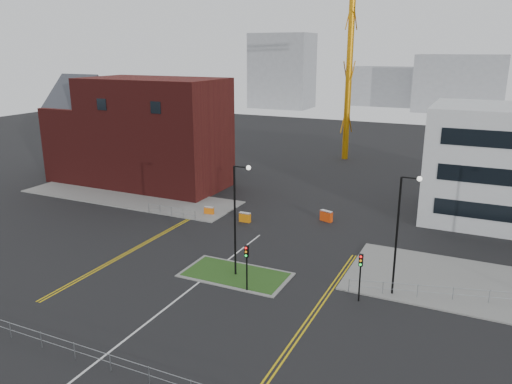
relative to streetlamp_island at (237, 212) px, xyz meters
The scene contains 24 objects.
ground 9.91m from the streetlamp_island, 105.50° to the right, with size 200.00×200.00×0.00m, color black.
pavement_left 26.80m from the streetlamp_island, 147.78° to the left, with size 28.00×8.00×0.12m, color slate.
pavement_right 21.35m from the streetlamp_island, 16.87° to the left, with size 24.00×10.00×0.12m, color slate.
island_kerb 5.38m from the streetlamp_island, behind, with size 8.60×4.60×0.08m, color slate.
grass_island 5.36m from the streetlamp_island, behind, with size 8.00×4.00×0.12m, color #1D4918.
brick_building 32.20m from the streetlamp_island, 141.56° to the left, with size 24.20×10.07×14.24m.
streetlamp_island is the anchor object (origin of this frame).
streetlamp_right_near 12.17m from the streetlamp_island, ahead, with size 1.46×0.36×9.18m.
traffic_light_island 3.92m from the streetlamp_island, 48.59° to the right, with size 0.28×0.33×3.65m.
traffic_light_right 10.19m from the streetlamp_island, ahead, with size 0.28×0.33×3.65m.
railing_front 14.91m from the streetlamp_island, 99.00° to the right, with size 24.05×0.05×1.10m.
railing_left 17.22m from the streetlamp_island, 142.89° to the left, with size 6.05×0.05×1.10m.
railing_right 19.18m from the streetlamp_island, 10.84° to the left, with size 19.05×5.05×1.10m.
centre_line 8.38m from the streetlamp_island, 110.29° to the right, with size 0.15×30.00×0.01m, color silver.
yellow_left_a 12.61m from the streetlamp_island, 169.89° to the left, with size 0.12×24.00×0.01m, color gold.
yellow_left_b 12.35m from the streetlamp_island, 169.62° to the left, with size 0.12×24.00×0.01m, color gold.
yellow_right_a 9.29m from the streetlamp_island, 15.36° to the right, with size 0.12×20.00×0.01m, color gold.
yellow_right_b 9.53m from the streetlamp_island, 14.78° to the right, with size 0.12×20.00×0.01m, color gold.
skyline_a 119.82m from the streetlamp_island, 110.65° to the left, with size 18.00×12.00×22.00m, color gray.
skyline_b 122.28m from the streetlamp_island, 86.35° to the left, with size 24.00×12.00×16.00m, color gray.
skyline_d 132.40m from the streetlamp_island, 94.43° to the left, with size 30.00×12.00×12.00m, color gray.
barrier_left 16.49m from the streetlamp_island, 128.73° to the left, with size 1.11×0.50×0.90m.
barrier_mid 13.83m from the streetlamp_island, 113.90° to the left, with size 1.22×0.43×1.02m.
barrier_right 16.59m from the streetlamp_island, 81.27° to the left, with size 1.44×0.89×1.15m.
Camera 1 is at (19.07, -24.48, 17.52)m, focal length 35.00 mm.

